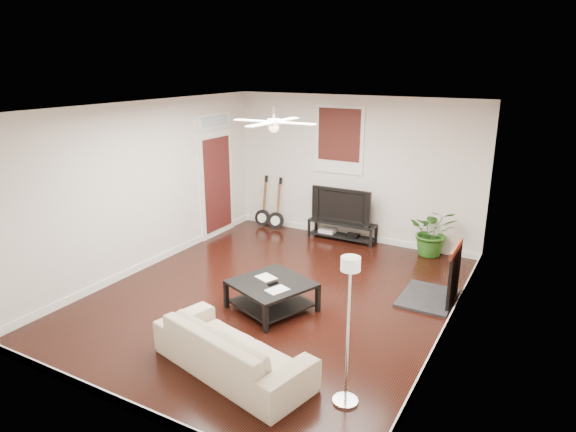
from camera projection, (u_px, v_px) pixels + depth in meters
name	position (u px, v px, depth m)	size (l,w,h in m)	color
room	(274.00, 206.00, 7.20)	(5.01, 6.01, 2.81)	black
brick_accent	(468.00, 213.00, 6.88)	(0.02, 2.20, 2.80)	#974730
fireplace	(440.00, 272.00, 7.29)	(0.80, 1.10, 0.92)	black
window_back	(339.00, 140.00, 9.66)	(1.00, 0.06, 1.30)	#34150E
door_left	(216.00, 174.00, 9.98)	(0.08, 1.00, 2.50)	white
tv_stand	(342.00, 231.00, 9.93)	(1.35, 0.36, 0.38)	black
tv	(343.00, 205.00, 9.79)	(1.21, 0.16, 0.70)	black
coffee_table	(272.00, 296.00, 7.13)	(0.99, 0.99, 0.41)	black
sofa	(232.00, 348.00, 5.68)	(1.99, 0.78, 0.58)	#C0AF90
floor_lamp	(348.00, 333.00, 4.98)	(0.27, 0.27, 1.62)	silver
potted_plant	(433.00, 232.00, 9.07)	(0.82, 0.71, 0.91)	#265D1A
guitar_left	(262.00, 202.00, 10.64)	(0.34, 0.24, 1.11)	black
guitar_right	(276.00, 204.00, 10.46)	(0.34, 0.24, 1.11)	black
ceiling_fan	(274.00, 122.00, 6.85)	(1.24, 1.24, 0.32)	white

